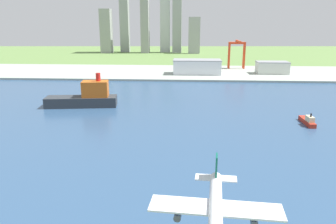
{
  "coord_description": "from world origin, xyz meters",
  "views": [
    {
      "loc": [
        -3.18,
        22.25,
        70.06
      ],
      "look_at": [
        -14.33,
        202.28,
        20.88
      ],
      "focal_mm": 35.24,
      "sensor_mm": 36.0,
      "label": 1
    }
  ],
  "objects": [
    {
      "name": "warehouse_annex",
      "position": [
        110.77,
        478.79,
        10.68
      ],
      "size": [
        42.31,
        24.51,
        16.32
      ],
      "color": "silver",
      "rests_on": "industrial_pier"
    },
    {
      "name": "industrial_pier",
      "position": [
        0.0,
        490.0,
        1.25
      ],
      "size": [
        840.0,
        140.0,
        2.5
      ],
      "primitive_type": "cube",
      "color": "#9AA598",
      "rests_on": "ground"
    },
    {
      "name": "water_bay",
      "position": [
        0.0,
        240.0,
        0.07
      ],
      "size": [
        840.0,
        360.0,
        0.15
      ],
      "primitive_type": "cube",
      "color": "#2D4C70",
      "rests_on": "ground"
    },
    {
      "name": "ground_plane",
      "position": [
        0.0,
        300.0,
        0.0
      ],
      "size": [
        2400.0,
        2400.0,
        0.0
      ],
      "primitive_type": "plane",
      "color": "#5F8142"
    },
    {
      "name": "distant_skyline",
      "position": [
        -102.92,
        816.7,
        63.68
      ],
      "size": [
        231.29,
        49.34,
        159.05
      ],
      "color": "gray",
      "rests_on": "ground"
    },
    {
      "name": "warehouse_main",
      "position": [
        8.39,
        469.32,
        12.16
      ],
      "size": [
        64.12,
        30.85,
        19.27
      ],
      "color": "silver",
      "rests_on": "industrial_pier"
    },
    {
      "name": "container_barge",
      "position": [
        -90.38,
        292.75,
        8.08
      ],
      "size": [
        61.4,
        24.0,
        28.7
      ],
      "color": "#2D3338",
      "rests_on": "water_bay"
    },
    {
      "name": "airplane_landing",
      "position": [
        4.25,
        96.3,
        24.44
      ],
      "size": [
        34.67,
        40.06,
        11.37
      ],
      "color": "silver"
    },
    {
      "name": "tugboat_small",
      "position": [
        81.97,
        251.33,
        2.61
      ],
      "size": [
        5.15,
        23.11,
        9.14
      ],
      "color": "#B22D1E",
      "rests_on": "water_bay"
    },
    {
      "name": "port_crane_red",
      "position": [
        68.83,
        526.03,
        32.7
      ],
      "size": [
        24.78,
        43.5,
        42.01
      ],
      "color": "red",
      "rests_on": "industrial_pier"
    }
  ]
}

